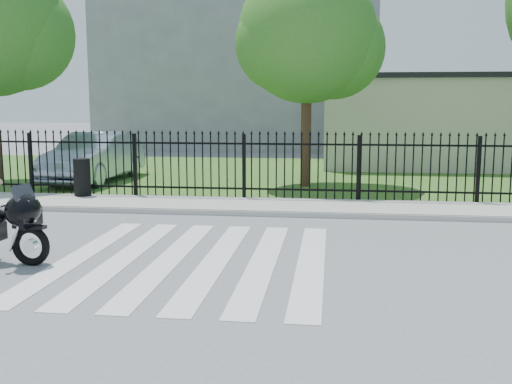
# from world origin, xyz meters

# --- Properties ---
(ground) EXTENTS (120.00, 120.00, 0.00)m
(ground) POSITION_xyz_m (0.00, 0.00, 0.00)
(ground) COLOR slate
(ground) RESTS_ON ground
(crosswalk) EXTENTS (5.00, 5.50, 0.01)m
(crosswalk) POSITION_xyz_m (0.00, 0.00, 0.01)
(crosswalk) COLOR silver
(crosswalk) RESTS_ON ground
(sidewalk) EXTENTS (40.00, 2.00, 0.12)m
(sidewalk) POSITION_xyz_m (0.00, 5.00, 0.06)
(sidewalk) COLOR #ADAAA3
(sidewalk) RESTS_ON ground
(curb) EXTENTS (40.00, 0.12, 0.12)m
(curb) POSITION_xyz_m (0.00, 4.00, 0.06)
(curb) COLOR #ADAAA3
(curb) RESTS_ON ground
(grass_strip) EXTENTS (40.00, 12.00, 0.02)m
(grass_strip) POSITION_xyz_m (0.00, 12.00, 0.01)
(grass_strip) COLOR #396221
(grass_strip) RESTS_ON ground
(iron_fence) EXTENTS (26.00, 0.04, 1.80)m
(iron_fence) POSITION_xyz_m (0.00, 6.00, 0.90)
(iron_fence) COLOR black
(iron_fence) RESTS_ON ground
(tree_mid) EXTENTS (4.20, 4.20, 6.78)m
(tree_mid) POSITION_xyz_m (1.50, 9.00, 4.67)
(tree_mid) COLOR #382316
(tree_mid) RESTS_ON ground
(building_low) EXTENTS (10.00, 6.00, 3.50)m
(building_low) POSITION_xyz_m (7.00, 16.00, 1.75)
(building_low) COLOR beige
(building_low) RESTS_ON ground
(building_low_roof) EXTENTS (10.20, 6.20, 0.20)m
(building_low_roof) POSITION_xyz_m (7.00, 16.00, 3.60)
(building_low_roof) COLOR black
(building_low_roof) RESTS_ON building_low
(building_tall) EXTENTS (15.00, 10.00, 12.00)m
(building_tall) POSITION_xyz_m (-3.00, 26.00, 6.00)
(building_tall) COLOR gray
(building_tall) RESTS_ON ground
(parked_car) EXTENTS (1.94, 4.98, 1.62)m
(parked_car) POSITION_xyz_m (-5.48, 9.24, 0.83)
(parked_car) COLOR #A2AFCB
(parked_car) RESTS_ON grass_strip
(litter_bin) EXTENTS (0.58, 0.58, 1.01)m
(litter_bin) POSITION_xyz_m (-4.39, 5.70, 0.62)
(litter_bin) COLOR black
(litter_bin) RESTS_ON sidewalk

